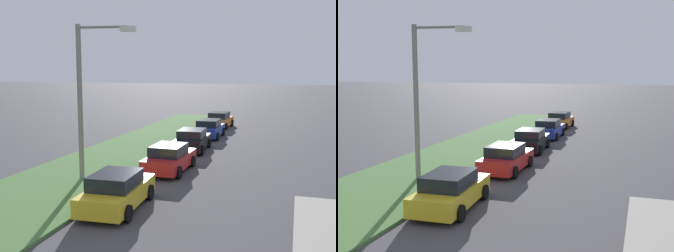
% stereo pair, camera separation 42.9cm
% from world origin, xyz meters
% --- Properties ---
extents(grass_median, '(60.00, 6.00, 0.12)m').
position_xyz_m(grass_median, '(10.00, 7.74, 0.06)').
color(grass_median, '#477238').
rests_on(grass_median, ground).
extents(parked_car_yellow, '(4.38, 2.18, 1.47)m').
position_xyz_m(parked_car_yellow, '(6.67, 3.73, 0.72)').
color(parked_car_yellow, gold).
rests_on(parked_car_yellow, ground).
extents(parked_car_red, '(4.33, 2.08, 1.47)m').
position_xyz_m(parked_car_red, '(13.01, 3.55, 0.72)').
color(parked_car_red, red).
rests_on(parked_car_red, ground).
extents(parked_car_black, '(4.36, 2.14, 1.47)m').
position_xyz_m(parked_car_black, '(18.94, 3.79, 0.72)').
color(parked_car_black, black).
rests_on(parked_car_black, ground).
extents(parked_car_blue, '(4.31, 2.03, 1.47)m').
position_xyz_m(parked_car_blue, '(24.64, 3.84, 0.72)').
color(parked_car_blue, '#23389E').
rests_on(parked_car_blue, ground).
extents(parked_car_orange, '(4.39, 2.19, 1.47)m').
position_xyz_m(parked_car_orange, '(30.64, 4.11, 0.72)').
color(parked_car_orange, orange).
rests_on(parked_car_orange, ground).
extents(streetlight, '(0.70, 2.87, 7.50)m').
position_xyz_m(streetlight, '(9.93, 6.70, 4.39)').
color(streetlight, gray).
rests_on(streetlight, ground).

